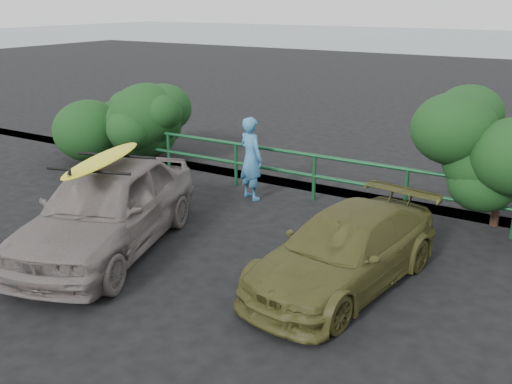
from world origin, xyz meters
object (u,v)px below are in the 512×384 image
(olive_vehicle, at_px, (345,250))
(man, at_px, (251,158))
(guardrail, at_px, (274,170))
(surfboard, at_px, (103,159))
(sedan, at_px, (107,208))

(olive_vehicle, xyz_separation_m, man, (-3.29, 2.64, 0.34))
(guardrail, xyz_separation_m, surfboard, (-0.92, -4.14, 1.10))
(guardrail, bearing_deg, man, -111.17)
(sedan, xyz_separation_m, man, (0.69, 3.55, 0.13))
(guardrail, relative_size, olive_vehicle, 3.61)
(olive_vehicle, bearing_deg, guardrail, 142.64)
(guardrail, xyz_separation_m, sedan, (-0.92, -4.14, 0.25))
(olive_vehicle, relative_size, surfboard, 1.60)
(surfboard, bearing_deg, guardrail, 59.92)
(man, bearing_deg, guardrail, -91.01)
(guardrail, bearing_deg, sedan, -102.56)
(surfboard, bearing_deg, olive_vehicle, -4.61)
(man, bearing_deg, olive_vehicle, 161.46)
(sedan, bearing_deg, olive_vehicle, -4.61)
(man, xyz_separation_m, surfboard, (-0.69, -3.55, 0.72))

